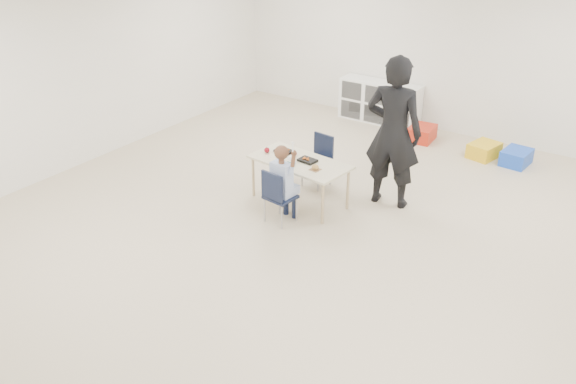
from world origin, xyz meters
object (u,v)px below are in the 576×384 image
Objects in this scene: child at (280,181)px; cubby_shelf at (380,102)px; chair_near at (281,196)px; table at (300,181)px; adult at (393,133)px.

cubby_shelf is (-0.60, 3.83, -0.20)m from child.
child is at bearing 0.00° from chair_near.
table is 3.32m from cubby_shelf.
chair_near is at bearing 45.92° from adult.
table is 0.95× the size of cubby_shelf.
adult reaches higher than table.
table is 1.32m from adult.
adult is (1.46, -2.65, 0.61)m from cubby_shelf.
cubby_shelf is at bearing 105.50° from table.
chair_near is 0.63× the size of child.
cubby_shelf reaches higher than table.
table is 0.69× the size of adult.
child is (0.00, 0.00, 0.20)m from chair_near.
cubby_shelf is 3.08m from adult.
adult is (0.86, 1.18, 0.41)m from child.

